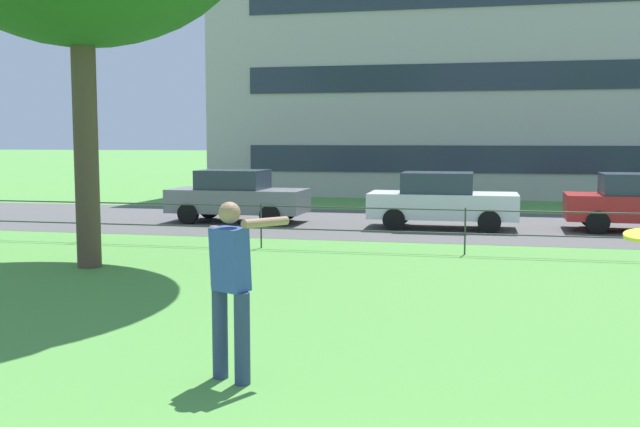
{
  "coord_description": "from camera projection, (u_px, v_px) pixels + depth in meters",
  "views": [
    {
      "loc": [
        0.38,
        -2.08,
        2.45
      ],
      "look_at": [
        -2.16,
        9.33,
        1.27
      ],
      "focal_mm": 41.65,
      "sensor_mm": 36.0,
      "label": 1
    }
  ],
  "objects": [
    {
      "name": "car_grey_center",
      "position": [
        237.0,
        196.0,
        21.84
      ],
      "size": [
        4.03,
        1.87,
        1.54
      ],
      "color": "slate",
      "rests_on": "ground"
    },
    {
      "name": "person_thrower",
      "position": [
        231.0,
        284.0,
        7.44
      ],
      "size": [
        0.74,
        0.68,
        1.83
      ],
      "color": "navy",
      "rests_on": "ground"
    },
    {
      "name": "park_fence",
      "position": [
        465.0,
        223.0,
        15.68
      ],
      "size": [
        36.1,
        0.04,
        1.0
      ],
      "color": "#333833",
      "rests_on": "ground"
    },
    {
      "name": "car_white_far_left",
      "position": [
        441.0,
        200.0,
        20.26
      ],
      "size": [
        4.02,
        1.84,
        1.54
      ],
      "color": "silver",
      "rests_on": "ground"
    },
    {
      "name": "street_strip",
      "position": [
        470.0,
        225.0,
        21.02
      ],
      "size": [
        80.0,
        7.76,
        0.01
      ],
      "primitive_type": "cube",
      "color": "#565454",
      "rests_on": "ground"
    },
    {
      "name": "apartment_building_background",
      "position": [
        504.0,
        50.0,
        35.95
      ],
      "size": [
        25.43,
        14.53,
        13.48
      ],
      "color": "#B7B2AD",
      "rests_on": "ground"
    }
  ]
}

